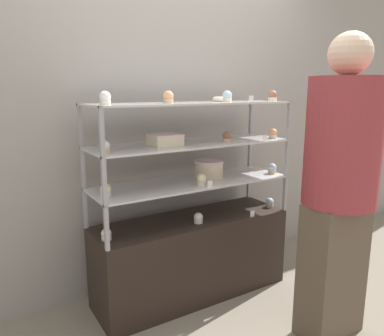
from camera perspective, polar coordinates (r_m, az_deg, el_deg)
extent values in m
plane|color=gray|center=(2.90, 0.00, -18.47)|extent=(20.00, 20.00, 0.00)
cube|color=gray|center=(2.82, -3.93, 8.50)|extent=(8.00, 0.05, 2.60)
cube|color=black|center=(2.77, 0.00, -13.31)|extent=(1.40, 0.44, 0.58)
cube|color=#99999E|center=(2.53, -15.97, -5.92)|extent=(0.02, 0.02, 0.27)
cube|color=#99999E|center=(3.17, 8.65, -2.04)|extent=(0.02, 0.02, 0.27)
cube|color=#99999E|center=(2.16, -12.90, -8.90)|extent=(0.02, 0.02, 0.27)
cube|color=#99999E|center=(2.88, 13.98, -3.70)|extent=(0.02, 0.02, 0.27)
cube|color=silver|center=(2.58, 0.00, -2.17)|extent=(1.40, 0.44, 0.01)
cube|color=#99999E|center=(2.47, -16.32, 0.03)|extent=(0.02, 0.02, 0.27)
cube|color=#99999E|center=(3.11, 8.80, 2.76)|extent=(0.02, 0.02, 0.27)
cube|color=#99999E|center=(2.08, -13.24, -1.96)|extent=(0.02, 0.02, 0.27)
cube|color=#99999E|center=(2.82, 14.25, 1.58)|extent=(0.02, 0.02, 0.27)
cube|color=silver|center=(2.53, 0.00, 3.74)|extent=(1.40, 0.44, 0.01)
cube|color=#99999E|center=(2.43, -16.69, 6.25)|extent=(0.02, 0.02, 0.27)
cube|color=#99999E|center=(3.08, 8.96, 7.69)|extent=(0.02, 0.02, 0.27)
cube|color=#99999E|center=(2.03, -13.60, 5.41)|extent=(0.02, 0.02, 0.27)
cube|color=#99999E|center=(2.78, 14.54, 7.02)|extent=(0.02, 0.02, 0.27)
cube|color=silver|center=(2.50, 0.00, 9.84)|extent=(1.40, 0.44, 0.01)
cylinder|color=beige|center=(2.68, 2.53, -0.35)|extent=(0.20, 0.20, 0.10)
cylinder|color=silver|center=(2.67, 2.55, 0.95)|extent=(0.21, 0.21, 0.02)
cube|color=beige|center=(2.40, -4.11, 4.18)|extent=(0.19, 0.16, 0.06)
cube|color=silver|center=(2.40, -4.12, 5.04)|extent=(0.19, 0.16, 0.01)
cylinder|color=white|center=(2.35, -12.90, -10.36)|extent=(0.06, 0.06, 0.02)
sphere|color=silver|center=(2.34, -12.93, -9.70)|extent=(0.06, 0.06, 0.06)
cylinder|color=white|center=(2.57, 0.97, -8.10)|extent=(0.06, 0.06, 0.02)
sphere|color=white|center=(2.56, 0.97, -7.50)|extent=(0.06, 0.06, 0.06)
cylinder|color=#CCB28C|center=(2.96, 11.73, -5.60)|extent=(0.06, 0.06, 0.02)
sphere|color=silver|center=(2.96, 11.75, -5.06)|extent=(0.06, 0.06, 0.06)
cube|color=white|center=(2.71, 9.18, -6.92)|extent=(0.04, 0.00, 0.04)
cylinder|color=white|center=(2.27, -12.96, -3.91)|extent=(0.06, 0.06, 0.03)
sphere|color=#F4EAB2|center=(2.26, -12.99, -3.15)|extent=(0.06, 0.06, 0.06)
cylinder|color=beige|center=(2.48, 1.48, -2.29)|extent=(0.06, 0.06, 0.03)
sphere|color=#F4EAB2|center=(2.47, 1.48, -1.59)|extent=(0.06, 0.06, 0.06)
cylinder|color=#CCB28C|center=(2.88, 12.08, -0.55)|extent=(0.06, 0.06, 0.03)
sphere|color=silver|center=(2.87, 12.11, 0.07)|extent=(0.06, 0.06, 0.06)
cube|color=white|center=(2.42, 2.74, -2.46)|extent=(0.04, 0.00, 0.04)
cylinder|color=#CCB28C|center=(2.17, -13.13, 2.59)|extent=(0.06, 0.06, 0.03)
sphere|color=white|center=(2.17, -13.17, 3.36)|extent=(0.06, 0.06, 0.06)
cylinder|color=#CCB28C|center=(2.57, 5.28, 4.24)|extent=(0.06, 0.06, 0.03)
sphere|color=#8C5B42|center=(2.56, 5.29, 4.89)|extent=(0.06, 0.06, 0.06)
cylinder|color=beige|center=(2.82, 12.21, 4.70)|extent=(0.06, 0.06, 0.03)
sphere|color=#E5996B|center=(2.81, 12.24, 5.29)|extent=(0.06, 0.06, 0.06)
cube|color=white|center=(2.65, 11.04, 4.51)|extent=(0.04, 0.00, 0.04)
cylinder|color=beige|center=(2.14, -13.09, 9.72)|extent=(0.06, 0.06, 0.03)
sphere|color=white|center=(2.14, -13.13, 10.54)|extent=(0.06, 0.06, 0.06)
cylinder|color=#CCB28C|center=(2.32, -3.63, 10.14)|extent=(0.06, 0.06, 0.03)
sphere|color=#E5996B|center=(2.32, -3.64, 10.90)|extent=(0.06, 0.06, 0.06)
cylinder|color=beige|center=(2.56, 5.37, 10.27)|extent=(0.06, 0.06, 0.03)
sphere|color=silver|center=(2.56, 5.38, 10.96)|extent=(0.06, 0.06, 0.06)
cylinder|color=beige|center=(2.83, 12.16, 10.21)|extent=(0.06, 0.06, 0.03)
sphere|color=#8C5B42|center=(2.83, 12.18, 10.84)|extent=(0.06, 0.06, 0.06)
cube|color=white|center=(2.54, 9.01, 10.36)|extent=(0.04, 0.00, 0.04)
torus|color=#EFE5CC|center=(2.72, 4.48, 10.43)|extent=(0.12, 0.12, 0.03)
cube|color=brown|center=(2.46, 20.58, -14.31)|extent=(0.39, 0.22, 0.82)
cylinder|color=#993338|center=(2.24, 22.00, 3.65)|extent=(0.41, 0.41, 0.71)
sphere|color=beige|center=(2.23, 22.97, 15.75)|extent=(0.23, 0.23, 0.23)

